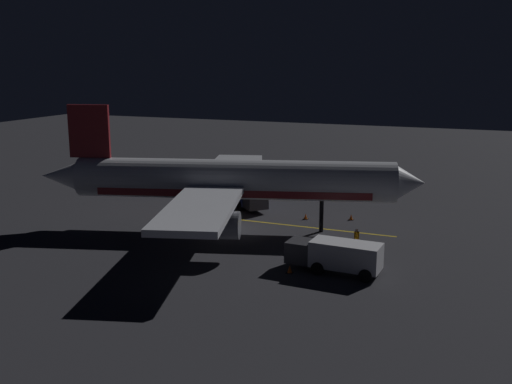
% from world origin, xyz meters
% --- Properties ---
extents(ground_plane, '(180.00, 180.00, 0.20)m').
position_xyz_m(ground_plane, '(0.00, 0.00, -0.10)').
color(ground_plane, '#2B2B31').
extents(apron_guide_stripe, '(0.54, 19.13, 0.01)m').
position_xyz_m(apron_guide_stripe, '(-2.99, 4.00, 0.00)').
color(apron_guide_stripe, gold).
rests_on(apron_guide_stripe, ground_plane).
extents(airliner, '(30.53, 32.91, 10.75)m').
position_xyz_m(airliner, '(0.16, -0.55, 4.25)').
color(airliner, silver).
rests_on(airliner, ground_plane).
extents(baggage_truck, '(2.58, 6.71, 2.24)m').
position_xyz_m(baggage_truck, '(7.36, 10.91, 1.19)').
color(baggage_truck, silver).
rests_on(baggage_truck, ground_plane).
extents(catering_truck, '(5.60, 5.60, 2.51)m').
position_xyz_m(catering_truck, '(-7.65, -2.06, 1.28)').
color(catering_truck, navy).
rests_on(catering_truck, ground_plane).
extents(ground_crew_worker, '(0.40, 0.40, 1.74)m').
position_xyz_m(ground_crew_worker, '(2.02, 11.16, 0.89)').
color(ground_crew_worker, black).
rests_on(ground_crew_worker, ground_plane).
extents(traffic_cone_near_left, '(0.50, 0.50, 0.55)m').
position_xyz_m(traffic_cone_near_left, '(-6.82, 8.79, 0.25)').
color(traffic_cone_near_left, '#EA590F').
rests_on(traffic_cone_near_left, ground_plane).
extents(traffic_cone_near_right, '(0.50, 0.50, 0.55)m').
position_xyz_m(traffic_cone_near_right, '(-5.50, 4.80, 0.25)').
color(traffic_cone_near_right, '#EA590F').
rests_on(traffic_cone_near_right, ground_plane).
extents(traffic_cone_under_wing, '(0.50, 0.50, 0.55)m').
position_xyz_m(traffic_cone_under_wing, '(8.68, 7.94, 0.25)').
color(traffic_cone_under_wing, '#EA590F').
rests_on(traffic_cone_under_wing, ground_plane).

